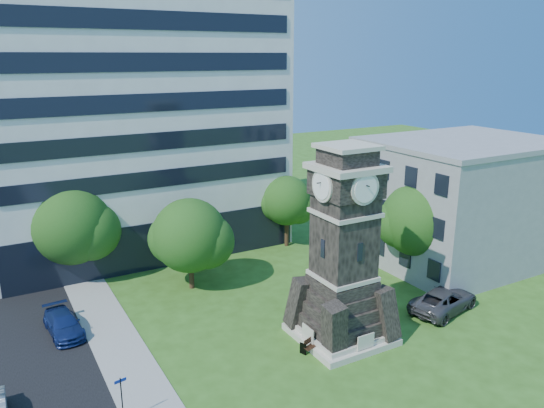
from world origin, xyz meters
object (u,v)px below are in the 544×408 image
clock_tower (343,259)px  park_bench (314,342)px  car_street_north (63,324)px  street_sign (122,395)px  car_east_lot (444,300)px

clock_tower → park_bench: bearing=-168.5°
car_street_north → street_sign: street_sign is taller
car_street_north → car_east_lot: (23.45, -9.63, 0.13)m
park_bench → street_sign: size_ratio=0.73×
clock_tower → park_bench: (-2.29, -0.46, -4.79)m
clock_tower → car_street_north: 18.17m
clock_tower → car_street_north: bearing=149.1°
clock_tower → car_east_lot: clock_tower is taller
car_east_lot → park_bench: car_east_lot is taller
clock_tower → street_sign: 14.52m
park_bench → clock_tower: bearing=-8.6°
car_east_lot → street_sign: 22.35m
park_bench → car_street_north: bearing=123.4°
car_east_lot → street_sign: street_sign is taller
car_east_lot → street_sign: bearing=79.1°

